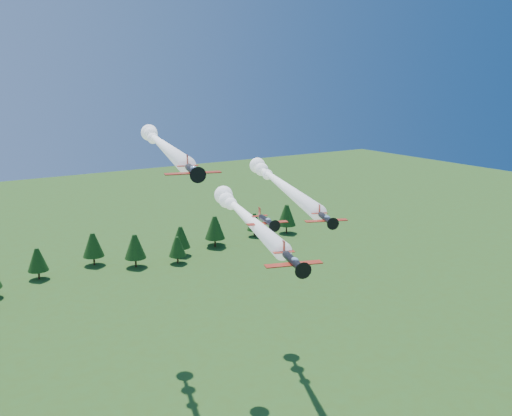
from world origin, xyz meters
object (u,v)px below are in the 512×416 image
plane_lead (242,213)px  plane_left (160,143)px  plane_right (277,181)px  plane_slot (267,221)px

plane_lead → plane_left: 22.72m
plane_right → plane_slot: plane_right is taller
plane_left → plane_slot: plane_left is taller
plane_left → plane_lead: bearing=-54.2°
plane_right → plane_slot: size_ratio=7.21×
plane_lead → plane_right: size_ratio=0.88×
plane_right → plane_slot: (-17.18, -21.86, -1.31)m
plane_lead → plane_slot: bearing=-81.9°
plane_lead → plane_right: (15.48, 11.69, 2.30)m
plane_lead → plane_left: bearing=127.3°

